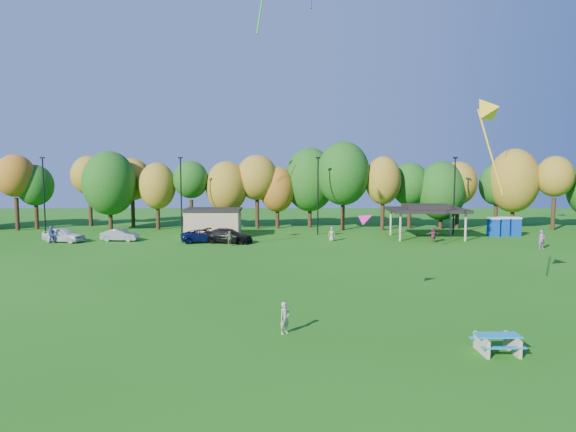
{
  "coord_description": "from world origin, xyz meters",
  "views": [
    {
      "loc": [
        -1.82,
        -19.91,
        7.81
      ],
      "look_at": [
        -1.68,
        6.0,
        5.39
      ],
      "focal_mm": 32.0,
      "sensor_mm": 36.0,
      "label": 1
    }
  ],
  "objects_px": {
    "car_a": "(64,235)",
    "car_c": "(204,236)",
    "kite_flyer": "(285,318)",
    "picnic_table": "(497,342)",
    "car_d": "(228,236)",
    "porta_potties": "(504,227)",
    "car_b": "(120,235)"
  },
  "relations": [
    {
      "from": "porta_potties",
      "to": "car_b",
      "type": "relative_size",
      "value": 0.96
    },
    {
      "from": "picnic_table",
      "to": "car_c",
      "type": "bearing_deg",
      "value": 116.97
    },
    {
      "from": "kite_flyer",
      "to": "car_a",
      "type": "distance_m",
      "value": 38.25
    },
    {
      "from": "porta_potties",
      "to": "car_b",
      "type": "bearing_deg",
      "value": -174.84
    },
    {
      "from": "kite_flyer",
      "to": "car_d",
      "type": "height_order",
      "value": "kite_flyer"
    },
    {
      "from": "porta_potties",
      "to": "picnic_table",
      "type": "xyz_separation_m",
      "value": [
        -16.2,
        -37.45,
        -0.63
      ]
    },
    {
      "from": "porta_potties",
      "to": "car_d",
      "type": "distance_m",
      "value": 31.59
    },
    {
      "from": "car_a",
      "to": "car_c",
      "type": "height_order",
      "value": "car_a"
    },
    {
      "from": "picnic_table",
      "to": "car_c",
      "type": "height_order",
      "value": "car_c"
    },
    {
      "from": "picnic_table",
      "to": "car_d",
      "type": "xyz_separation_m",
      "value": [
        -14.94,
        32.13,
        0.29
      ]
    },
    {
      "from": "car_c",
      "to": "car_d",
      "type": "xyz_separation_m",
      "value": [
        2.62,
        -0.5,
        0.08
      ]
    },
    {
      "from": "picnic_table",
      "to": "car_a",
      "type": "bearing_deg",
      "value": 133.33
    },
    {
      "from": "car_a",
      "to": "car_d",
      "type": "relative_size",
      "value": 0.87
    },
    {
      "from": "picnic_table",
      "to": "car_a",
      "type": "relative_size",
      "value": 0.42
    },
    {
      "from": "picnic_table",
      "to": "car_c",
      "type": "xyz_separation_m",
      "value": [
        -17.56,
        32.62,
        0.21
      ]
    },
    {
      "from": "porta_potties",
      "to": "car_a",
      "type": "height_order",
      "value": "porta_potties"
    },
    {
      "from": "car_a",
      "to": "car_c",
      "type": "xyz_separation_m",
      "value": [
        14.86,
        -0.2,
        -0.09
      ]
    },
    {
      "from": "kite_flyer",
      "to": "picnic_table",
      "type": "bearing_deg",
      "value": -58.99
    },
    {
      "from": "kite_flyer",
      "to": "car_c",
      "type": "bearing_deg",
      "value": 62.89
    },
    {
      "from": "porta_potties",
      "to": "car_d",
      "type": "bearing_deg",
      "value": -170.3
    },
    {
      "from": "porta_potties",
      "to": "car_a",
      "type": "xyz_separation_m",
      "value": [
        -48.61,
        -4.63,
        -0.33
      ]
    },
    {
      "from": "car_c",
      "to": "porta_potties",
      "type": "bearing_deg",
      "value": -95.77
    },
    {
      "from": "picnic_table",
      "to": "porta_potties",
      "type": "bearing_deg",
      "value": 65.29
    },
    {
      "from": "kite_flyer",
      "to": "car_d",
      "type": "relative_size",
      "value": 0.29
    },
    {
      "from": "car_c",
      "to": "car_d",
      "type": "bearing_deg",
      "value": -114.68
    },
    {
      "from": "car_c",
      "to": "car_d",
      "type": "relative_size",
      "value": 0.94
    },
    {
      "from": "car_c",
      "to": "car_a",
      "type": "bearing_deg",
      "value": 75.33
    },
    {
      "from": "porta_potties",
      "to": "picnic_table",
      "type": "height_order",
      "value": "porta_potties"
    },
    {
      "from": "picnic_table",
      "to": "car_d",
      "type": "distance_m",
      "value": 35.43
    },
    {
      "from": "car_b",
      "to": "car_d",
      "type": "bearing_deg",
      "value": -94.14
    },
    {
      "from": "car_a",
      "to": "car_b",
      "type": "xyz_separation_m",
      "value": [
        5.68,
        0.75,
        -0.13
      ]
    },
    {
      "from": "car_c",
      "to": "kite_flyer",
      "type": "bearing_deg",
      "value": -178.01
    }
  ]
}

